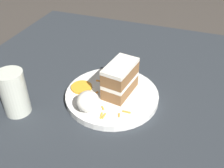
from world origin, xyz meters
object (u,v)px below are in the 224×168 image
cake_slice (120,79)px  drinking_glass (15,95)px  plate (112,96)px  orange_garnish (82,87)px  cream_dollop (88,101)px

cake_slice → drinking_glass: 0.26m
plate → cake_slice: cake_slice is taller
cake_slice → orange_garnish: 0.11m
plate → orange_garnish: 0.09m
cream_dollop → orange_garnish: (0.07, 0.05, -0.02)m
cream_dollop → orange_garnish: size_ratio=1.07×
cake_slice → drinking_glass: size_ratio=0.97×
cream_dollop → orange_garnish: cream_dollop is taller
plate → drinking_glass: drinking_glass is taller
cream_dollop → drinking_glass: bearing=107.1°
plate → orange_garnish: bearing=95.3°
cream_dollop → drinking_glass: drinking_glass is taller
cake_slice → cream_dollop: 0.11m
drinking_glass → plate: bearing=-57.6°
plate → cream_dollop: bearing=156.1°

